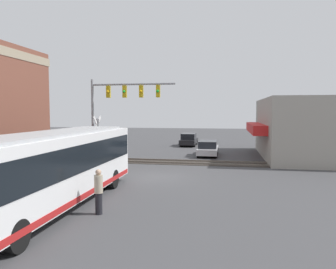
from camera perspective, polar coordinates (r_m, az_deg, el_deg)
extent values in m
plane|color=#424244|center=(20.84, -1.96, -7.39)|extent=(120.00, 120.00, 0.00)
cube|color=gray|center=(31.99, 24.24, 1.01)|extent=(13.35, 9.13, 5.27)
cube|color=red|center=(31.15, 15.07, 1.09)|extent=(9.34, 1.20, 0.80)
cube|color=white|center=(14.72, -18.95, -5.33)|extent=(12.21, 2.55, 2.73)
cube|color=black|center=(14.66, -18.99, -3.75)|extent=(11.96, 2.59, 1.15)
cube|color=#B21E1E|center=(14.96, -18.84, -9.84)|extent=(11.96, 2.58, 0.24)
cube|color=#A5A8AA|center=(14.57, -19.08, 0.21)|extent=(10.38, 2.17, 0.12)
cylinder|color=black|center=(18.40, -12.87, -7.44)|extent=(1.00, 2.57, 1.00)
cylinder|color=gray|center=(25.90, -12.95, 2.07)|extent=(0.20, 0.20, 6.57)
cylinder|color=gray|center=(24.88, -6.15, 8.72)|extent=(0.16, 6.44, 0.16)
cube|color=gold|center=(25.45, -10.35, 7.33)|extent=(0.30, 0.27, 0.90)
sphere|color=yellow|center=(25.30, -10.48, 7.35)|extent=(0.20, 0.20, 0.20)
cube|color=gold|center=(25.03, -7.56, 7.42)|extent=(0.30, 0.27, 0.90)
sphere|color=green|center=(24.87, -7.68, 7.44)|extent=(0.20, 0.20, 0.20)
cube|color=gold|center=(24.67, -4.69, 7.49)|extent=(0.30, 0.27, 0.90)
sphere|color=yellow|center=(24.51, -4.79, 7.51)|extent=(0.20, 0.20, 0.20)
cube|color=gold|center=(24.37, -1.73, 7.54)|extent=(0.30, 0.27, 0.90)
sphere|color=green|center=(24.21, -1.82, 7.57)|extent=(0.20, 0.20, 0.20)
cylinder|color=gray|center=(25.36, -12.17, -1.32)|extent=(0.14, 0.14, 3.60)
cube|color=white|center=(25.28, -12.21, 1.61)|extent=(1.41, 0.06, 1.41)
cube|color=white|center=(25.28, -12.21, 1.61)|extent=(1.41, 0.06, 1.41)
cylinder|color=#38383A|center=(25.32, -12.19, -0.20)|extent=(0.08, 0.90, 0.08)
sphere|color=red|center=(25.11, -11.28, -0.22)|extent=(0.28, 0.28, 0.28)
sphere|color=red|center=(25.45, -13.17, -0.19)|extent=(0.28, 0.28, 0.28)
cube|color=#332D28|center=(26.64, 0.78, -4.84)|extent=(2.60, 60.00, 0.03)
cube|color=#6B6056|center=(25.94, 0.52, -4.95)|extent=(0.07, 60.00, 0.15)
cube|color=#6B6056|center=(27.34, 1.03, -4.49)|extent=(0.07, 60.00, 0.15)
cube|color=#B7B7BC|center=(30.88, 6.98, -2.71)|extent=(4.82, 1.80, 0.52)
cube|color=black|center=(30.58, 6.97, -1.68)|extent=(2.65, 1.62, 0.64)
cylinder|color=black|center=(32.39, 7.13, -2.75)|extent=(0.64, 1.82, 0.64)
cylinder|color=black|center=(29.43, 6.81, -3.43)|extent=(0.64, 1.82, 0.64)
cube|color=black|center=(39.68, 3.66, -1.16)|extent=(4.75, 1.80, 0.57)
cube|color=black|center=(39.39, 3.63, -0.29)|extent=(2.61, 1.62, 0.68)
cylinder|color=black|center=(41.15, 3.90, -1.28)|extent=(0.64, 1.82, 0.64)
cylinder|color=black|center=(38.25, 3.41, -1.69)|extent=(0.64, 1.82, 0.64)
cylinder|color=black|center=(13.71, -11.96, -11.69)|extent=(0.28, 0.28, 0.87)
cylinder|color=#B2A58C|center=(13.52, -12.01, -8.44)|extent=(0.34, 0.34, 0.72)
sphere|color=tan|center=(13.42, -12.04, -6.44)|extent=(0.23, 0.23, 0.23)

